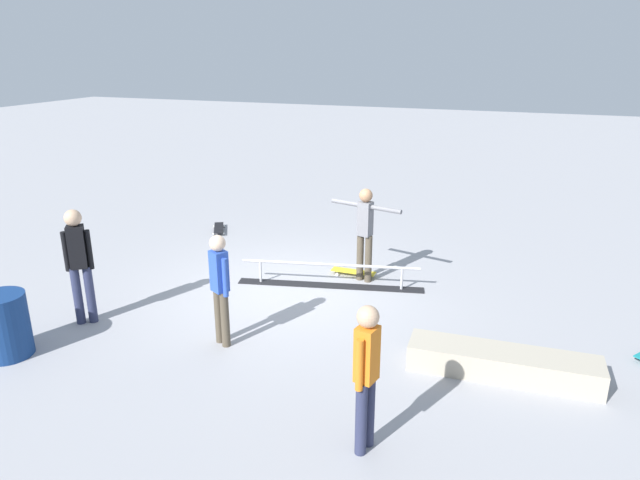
{
  "coord_description": "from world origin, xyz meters",
  "views": [
    {
      "loc": [
        -3.57,
        8.13,
        3.95
      ],
      "look_at": [
        -0.59,
        0.03,
        1.0
      ],
      "focal_mm": 32.11,
      "sensor_mm": 36.0,
      "label": 1
    }
  ],
  "objects_px": {
    "bystander_blue_shirt": "(220,284)",
    "bystander_orange_shirt": "(366,371)",
    "bystander_black_shirt": "(79,260)",
    "loose_skateboard_black": "(219,228)",
    "grind_rail": "(330,276)",
    "skate_ledge": "(503,363)",
    "skater_main": "(365,228)",
    "trash_bin": "(5,326)",
    "skateboard_main": "(353,272)"
  },
  "relations": [
    {
      "from": "bystander_black_shirt",
      "to": "loose_skateboard_black",
      "type": "xyz_separation_m",
      "value": [
        0.38,
        -4.59,
        -0.92
      ]
    },
    {
      "from": "skate_ledge",
      "to": "loose_skateboard_black",
      "type": "relative_size",
      "value": 2.93
    },
    {
      "from": "skateboard_main",
      "to": "bystander_orange_shirt",
      "type": "xyz_separation_m",
      "value": [
        -1.48,
        4.44,
        0.84
      ]
    },
    {
      "from": "skater_main",
      "to": "bystander_black_shirt",
      "type": "xyz_separation_m",
      "value": [
        3.45,
        2.99,
        0.03
      ]
    },
    {
      "from": "skater_main",
      "to": "loose_skateboard_black",
      "type": "height_order",
      "value": "skater_main"
    },
    {
      "from": "bystander_orange_shirt",
      "to": "loose_skateboard_black",
      "type": "xyz_separation_m",
      "value": [
        5.07,
        -5.89,
        -0.84
      ]
    },
    {
      "from": "skate_ledge",
      "to": "bystander_blue_shirt",
      "type": "xyz_separation_m",
      "value": [
        3.7,
        0.5,
        0.73
      ]
    },
    {
      "from": "skater_main",
      "to": "trash_bin",
      "type": "height_order",
      "value": "skater_main"
    },
    {
      "from": "skate_ledge",
      "to": "loose_skateboard_black",
      "type": "height_order",
      "value": "skate_ledge"
    },
    {
      "from": "skateboard_main",
      "to": "bystander_blue_shirt",
      "type": "distance_m",
      "value": 3.27
    },
    {
      "from": "skate_ledge",
      "to": "skateboard_main",
      "type": "distance_m",
      "value": 3.7
    },
    {
      "from": "skate_ledge",
      "to": "bystander_blue_shirt",
      "type": "height_order",
      "value": "bystander_blue_shirt"
    },
    {
      "from": "skater_main",
      "to": "bystander_black_shirt",
      "type": "relative_size",
      "value": 0.95
    },
    {
      "from": "grind_rail",
      "to": "loose_skateboard_black",
      "type": "height_order",
      "value": "grind_rail"
    },
    {
      "from": "grind_rail",
      "to": "bystander_orange_shirt",
      "type": "xyz_separation_m",
      "value": [
        -1.72,
        3.85,
        0.73
      ]
    },
    {
      "from": "loose_skateboard_black",
      "to": "trash_bin",
      "type": "height_order",
      "value": "trash_bin"
    },
    {
      "from": "bystander_black_shirt",
      "to": "loose_skateboard_black",
      "type": "bearing_deg",
      "value": -120.51
    },
    {
      "from": "skate_ledge",
      "to": "skater_main",
      "type": "bearing_deg",
      "value": -43.47
    },
    {
      "from": "grind_rail",
      "to": "trash_bin",
      "type": "relative_size",
      "value": 3.65
    },
    {
      "from": "bystander_orange_shirt",
      "to": "skateboard_main",
      "type": "bearing_deg",
      "value": -148.22
    },
    {
      "from": "bystander_black_shirt",
      "to": "bystander_orange_shirt",
      "type": "bearing_deg",
      "value": 129.23
    },
    {
      "from": "bystander_black_shirt",
      "to": "trash_bin",
      "type": "relative_size",
      "value": 2.01
    },
    {
      "from": "bystander_blue_shirt",
      "to": "trash_bin",
      "type": "xyz_separation_m",
      "value": [
        2.55,
        1.26,
        -0.46
      ]
    },
    {
      "from": "bystander_black_shirt",
      "to": "bystander_blue_shirt",
      "type": "xyz_separation_m",
      "value": [
        -2.24,
        -0.13,
        -0.09
      ]
    },
    {
      "from": "skater_main",
      "to": "bystander_orange_shirt",
      "type": "xyz_separation_m",
      "value": [
        -1.24,
        4.29,
        -0.05
      ]
    },
    {
      "from": "skater_main",
      "to": "bystander_blue_shirt",
      "type": "xyz_separation_m",
      "value": [
        1.21,
        2.86,
        -0.07
      ]
    },
    {
      "from": "grind_rail",
      "to": "loose_skateboard_black",
      "type": "relative_size",
      "value": 4.0
    },
    {
      "from": "bystander_black_shirt",
      "to": "loose_skateboard_black",
      "type": "relative_size",
      "value": 2.2
    },
    {
      "from": "skate_ledge",
      "to": "skateboard_main",
      "type": "height_order",
      "value": "skate_ledge"
    },
    {
      "from": "skateboard_main",
      "to": "grind_rail",
      "type": "bearing_deg",
      "value": -112.21
    },
    {
      "from": "skateboard_main",
      "to": "loose_skateboard_black",
      "type": "bearing_deg",
      "value": 157.96
    },
    {
      "from": "bystander_blue_shirt",
      "to": "loose_skateboard_black",
      "type": "height_order",
      "value": "bystander_blue_shirt"
    },
    {
      "from": "loose_skateboard_black",
      "to": "bystander_blue_shirt",
      "type": "bearing_deg",
      "value": -178.21
    },
    {
      "from": "bystander_black_shirt",
      "to": "trash_bin",
      "type": "bearing_deg",
      "value": 39.6
    },
    {
      "from": "grind_rail",
      "to": "bystander_black_shirt",
      "type": "xyz_separation_m",
      "value": [
        2.97,
        2.55,
        0.81
      ]
    },
    {
      "from": "skate_ledge",
      "to": "bystander_black_shirt",
      "type": "distance_m",
      "value": 6.03
    },
    {
      "from": "skater_main",
      "to": "skate_ledge",
      "type": "bearing_deg",
      "value": 150.17
    },
    {
      "from": "grind_rail",
      "to": "trash_bin",
      "type": "distance_m",
      "value": 4.93
    },
    {
      "from": "loose_skateboard_black",
      "to": "bystander_black_shirt",
      "type": "bearing_deg",
      "value": 156.09
    },
    {
      "from": "skate_ledge",
      "to": "bystander_black_shirt",
      "type": "bearing_deg",
      "value": 6.07
    },
    {
      "from": "grind_rail",
      "to": "bystander_blue_shirt",
      "type": "height_order",
      "value": "bystander_blue_shirt"
    },
    {
      "from": "skateboard_main",
      "to": "loose_skateboard_black",
      "type": "relative_size",
      "value": 1.0
    },
    {
      "from": "grind_rail",
      "to": "skater_main",
      "type": "distance_m",
      "value": 1.02
    },
    {
      "from": "loose_skateboard_black",
      "to": "trash_bin",
      "type": "relative_size",
      "value": 0.91
    },
    {
      "from": "skate_ledge",
      "to": "trash_bin",
      "type": "relative_size",
      "value": 2.68
    },
    {
      "from": "bystander_orange_shirt",
      "to": "bystander_blue_shirt",
      "type": "bearing_deg",
      "value": -106.96
    },
    {
      "from": "loose_skateboard_black",
      "to": "skateboard_main",
      "type": "bearing_deg",
      "value": -140.65
    },
    {
      "from": "bystander_blue_shirt",
      "to": "bystander_orange_shirt",
      "type": "height_order",
      "value": "bystander_orange_shirt"
    },
    {
      "from": "skateboard_main",
      "to": "bystander_blue_shirt",
      "type": "relative_size",
      "value": 0.5
    },
    {
      "from": "skateboard_main",
      "to": "bystander_black_shirt",
      "type": "bearing_deg",
      "value": -135.7
    }
  ]
}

